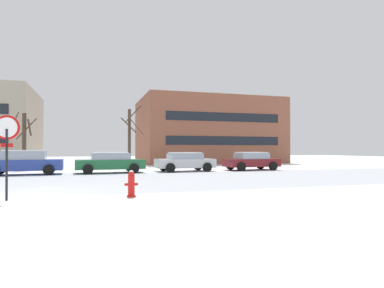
{
  "coord_description": "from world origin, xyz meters",
  "views": [
    {
      "loc": [
        1.68,
        -12.89,
        1.6
      ],
      "look_at": [
        7.43,
        5.92,
        1.89
      ],
      "focal_mm": 31.11,
      "sensor_mm": 36.0,
      "label": 1
    }
  ],
  "objects_px": {
    "stop_sign": "(7,141)",
    "parked_car_maroon": "(251,161)",
    "parked_car_silver": "(185,161)",
    "fire_hydrant": "(131,183)",
    "parked_car_blue": "(24,162)",
    "parked_car_green": "(110,162)"
  },
  "relations": [
    {
      "from": "parked_car_green",
      "to": "parked_car_silver",
      "type": "height_order",
      "value": "parked_car_green"
    },
    {
      "from": "stop_sign",
      "to": "parked_car_silver",
      "type": "relative_size",
      "value": 0.63
    },
    {
      "from": "stop_sign",
      "to": "parked_car_green",
      "type": "bearing_deg",
      "value": 71.64
    },
    {
      "from": "fire_hydrant",
      "to": "parked_car_maroon",
      "type": "distance_m",
      "value": 15.44
    },
    {
      "from": "parked_car_green",
      "to": "parked_car_maroon",
      "type": "height_order",
      "value": "parked_car_green"
    },
    {
      "from": "parked_car_blue",
      "to": "fire_hydrant",
      "type": "bearing_deg",
      "value": -65.58
    },
    {
      "from": "fire_hydrant",
      "to": "parked_car_silver",
      "type": "xyz_separation_m",
      "value": [
        5.13,
        11.61,
        0.25
      ]
    },
    {
      "from": "fire_hydrant",
      "to": "parked_car_silver",
      "type": "bearing_deg",
      "value": 66.17
    },
    {
      "from": "parked_car_silver",
      "to": "fire_hydrant",
      "type": "bearing_deg",
      "value": -113.83
    },
    {
      "from": "fire_hydrant",
      "to": "parked_car_green",
      "type": "bearing_deg",
      "value": 90.25
    },
    {
      "from": "parked_car_blue",
      "to": "parked_car_maroon",
      "type": "bearing_deg",
      "value": -0.06
    },
    {
      "from": "stop_sign",
      "to": "fire_hydrant",
      "type": "distance_m",
      "value": 4.04
    },
    {
      "from": "stop_sign",
      "to": "parked_car_maroon",
      "type": "height_order",
      "value": "stop_sign"
    },
    {
      "from": "fire_hydrant",
      "to": "parked_car_maroon",
      "type": "xyz_separation_m",
      "value": [
        10.3,
        11.5,
        0.25
      ]
    },
    {
      "from": "parked_car_silver",
      "to": "parked_car_maroon",
      "type": "height_order",
      "value": "parked_car_maroon"
    },
    {
      "from": "stop_sign",
      "to": "parked_car_green",
      "type": "distance_m",
      "value": 11.88
    },
    {
      "from": "parked_car_blue",
      "to": "parked_car_silver",
      "type": "relative_size",
      "value": 1.1
    },
    {
      "from": "stop_sign",
      "to": "parked_car_green",
      "type": "xyz_separation_m",
      "value": [
        3.72,
        11.22,
        -1.14
      ]
    },
    {
      "from": "parked_car_silver",
      "to": "parked_car_blue",
      "type": "bearing_deg",
      "value": -179.47
    },
    {
      "from": "fire_hydrant",
      "to": "parked_car_green",
      "type": "xyz_separation_m",
      "value": [
        -0.05,
        11.54,
        0.26
      ]
    },
    {
      "from": "stop_sign",
      "to": "parked_car_maroon",
      "type": "relative_size",
      "value": 0.64
    },
    {
      "from": "fire_hydrant",
      "to": "parked_car_blue",
      "type": "bearing_deg",
      "value": 114.42
    }
  ]
}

